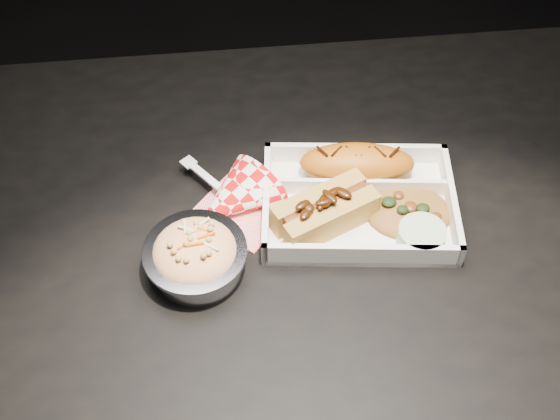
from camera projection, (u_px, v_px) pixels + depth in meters
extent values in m
cube|color=black|center=(339.00, 242.00, 0.92)|extent=(1.20, 0.80, 0.03)
cylinder|color=black|center=(26.00, 239.00, 1.39)|extent=(0.05, 0.05, 0.72)
cylinder|color=black|center=(559.00, 193.00, 1.47)|extent=(0.05, 0.05, 0.72)
cube|color=white|center=(357.00, 210.00, 0.93)|extent=(0.27, 0.21, 0.01)
cube|color=white|center=(355.00, 155.00, 0.98)|extent=(0.25, 0.04, 0.04)
cube|color=white|center=(362.00, 256.00, 0.87)|extent=(0.25, 0.04, 0.04)
cube|color=white|center=(266.00, 201.00, 0.92)|extent=(0.03, 0.18, 0.04)
cube|color=white|center=(451.00, 203.00, 0.92)|extent=(0.03, 0.18, 0.04)
cube|color=white|center=(357.00, 189.00, 0.94)|extent=(0.23, 0.03, 0.03)
ellipsoid|color=#B66012|center=(357.00, 163.00, 0.95)|extent=(0.16, 0.08, 0.05)
cube|color=#B9893F|center=(332.00, 221.00, 0.89)|extent=(0.13, 0.08, 0.04)
cube|color=#B9893F|center=(318.00, 203.00, 0.91)|extent=(0.13, 0.08, 0.04)
cylinder|color=brown|center=(325.00, 207.00, 0.89)|extent=(0.12, 0.07, 0.03)
ellipsoid|color=#9B642D|center=(409.00, 206.00, 0.91)|extent=(0.12, 0.11, 0.03)
cylinder|color=#B5D39F|center=(421.00, 238.00, 0.88)|extent=(0.06, 0.06, 0.03)
cylinder|color=silver|center=(196.00, 260.00, 0.86)|extent=(0.11, 0.11, 0.04)
cylinder|color=silver|center=(195.00, 251.00, 0.85)|extent=(0.13, 0.13, 0.01)
ellipsoid|color=beige|center=(195.00, 251.00, 0.85)|extent=(0.10, 0.10, 0.04)
cube|color=red|center=(241.00, 212.00, 0.93)|extent=(0.14, 0.14, 0.00)
cone|color=red|center=(232.00, 200.00, 0.93)|extent=(0.15, 0.15, 0.10)
cube|color=white|center=(205.00, 176.00, 0.95)|extent=(0.04, 0.05, 0.00)
cube|color=white|center=(188.00, 162.00, 0.96)|extent=(0.03, 0.03, 0.00)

